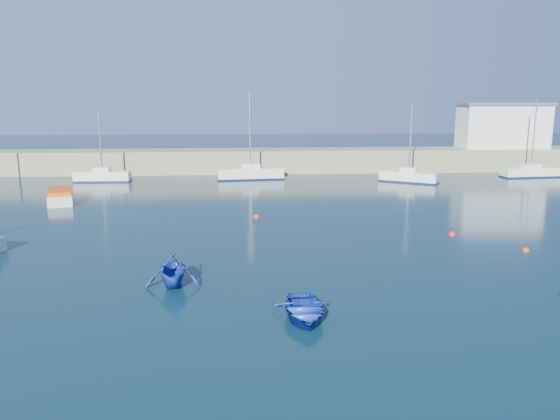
{
  "coord_description": "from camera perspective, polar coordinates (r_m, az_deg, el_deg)",
  "views": [
    {
      "loc": [
        -0.71,
        -16.99,
        8.69
      ],
      "look_at": [
        1.61,
        16.69,
        1.6
      ],
      "focal_mm": 35.0,
      "sensor_mm": 36.0,
      "label": 1
    }
  ],
  "objects": [
    {
      "name": "ground",
      "position": [
        19.1,
        -1.42,
        -15.21
      ],
      "size": [
        220.0,
        220.0,
        0.0
      ],
      "primitive_type": "plane",
      "color": "#0C2734",
      "rests_on": "ground"
    },
    {
      "name": "back_wall",
      "position": [
        63.43,
        -3.28,
        5.15
      ],
      "size": [
        96.0,
        4.5,
        2.6
      ],
      "primitive_type": "cube",
      "color": "gray",
      "rests_on": "ground"
    },
    {
      "name": "harbor_office",
      "position": [
        70.17,
        22.26,
        8.06
      ],
      "size": [
        10.0,
        4.0,
        5.0
      ],
      "primitive_type": "cube",
      "color": "silver",
      "rests_on": "back_wall"
    },
    {
      "name": "sailboat_5",
      "position": [
        59.24,
        -18.05,
        3.42
      ],
      "size": [
        5.68,
        1.77,
        7.54
      ],
      "rotation": [
        0.0,
        0.0,
        1.54
      ],
      "color": "silver",
      "rests_on": "ground"
    },
    {
      "name": "sailboat_6",
      "position": [
        58.13,
        -3.11,
        3.9
      ],
      "size": [
        7.11,
        2.63,
        9.18
      ],
      "rotation": [
        0.0,
        0.0,
        1.67
      ],
      "color": "silver",
      "rests_on": "ground"
    },
    {
      "name": "sailboat_7",
      "position": [
        57.51,
        13.3,
        3.46
      ],
      "size": [
        5.81,
        4.48,
        7.79
      ],
      "rotation": [
        0.0,
        0.0,
        1.01
      ],
      "color": "silver",
      "rests_on": "ground"
    },
    {
      "name": "sailboat_8",
      "position": [
        65.57,
        24.7,
        3.65
      ],
      "size": [
        6.47,
        2.37,
        8.28
      ],
      "rotation": [
        0.0,
        0.0,
        1.67
      ],
      "color": "silver",
      "rests_on": "ground"
    },
    {
      "name": "motorboat_2",
      "position": [
        49.02,
        -21.96,
        1.39
      ],
      "size": [
        3.3,
        5.66,
        1.1
      ],
      "rotation": [
        0.0,
        0.0,
        0.28
      ],
      "color": "silver",
      "rests_on": "ground"
    },
    {
      "name": "dinghy_center",
      "position": [
        21.98,
        2.47,
        -10.45
      ],
      "size": [
        2.44,
        3.39,
        0.7
      ],
      "primitive_type": "imported",
      "rotation": [
        0.0,
        0.0,
        0.01
      ],
      "color": "#17339E",
      "rests_on": "ground"
    },
    {
      "name": "dinghy_left",
      "position": [
        25.94,
        -11.13,
        -6.13
      ],
      "size": [
        2.66,
        3.05,
        1.56
      ],
      "primitive_type": "imported",
      "rotation": [
        0.0,
        0.0,
        0.04
      ],
      "color": "#17339E",
      "rests_on": "ground"
    },
    {
      "name": "buoy_1",
      "position": [
        36.42,
        17.54,
        -2.51
      ],
      "size": [
        0.46,
        0.46,
        0.46
      ],
      "primitive_type": "sphere",
      "color": "red",
      "rests_on": "ground"
    },
    {
      "name": "buoy_2",
      "position": [
        34.26,
        24.28,
        -3.91
      ],
      "size": [
        0.42,
        0.42,
        0.42
      ],
      "primitive_type": "sphere",
      "color": "#F1310C",
      "rests_on": "ground"
    },
    {
      "name": "buoy_3",
      "position": [
        39.8,
        -2.46,
        -0.76
      ],
      "size": [
        0.42,
        0.42,
        0.42
      ],
      "primitive_type": "sphere",
      "color": "#F1310C",
      "rests_on": "ground"
    }
  ]
}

